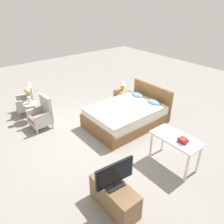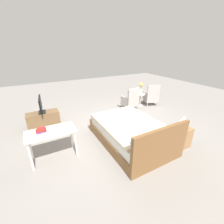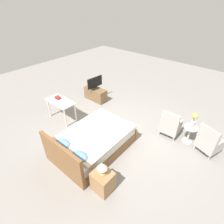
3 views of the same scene
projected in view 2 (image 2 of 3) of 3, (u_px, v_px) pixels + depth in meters
The scene contains 12 objects.
ground_plane at pixel (117, 127), 4.90m from camera, with size 16.00×16.00×0.00m, color gray.
bed at pixel (131, 133), 3.95m from camera, with size 1.49×2.18×0.96m.
armchair_by_window_left at pixel (151, 97), 6.60m from camera, with size 0.69×0.69×0.92m.
armchair_by_window_right at pixel (131, 101), 6.11m from camera, with size 0.57×0.57×0.92m.
side_table at pixel (140, 98), 6.44m from camera, with size 0.40×0.40×0.56m.
flower_vase at pixel (141, 87), 6.24m from camera, with size 0.17×0.17×0.48m.
nightstand at pixel (180, 137), 3.86m from camera, with size 0.44×0.41×0.54m.
table_lamp at pixel (184, 120), 3.66m from camera, with size 0.22×0.22×0.33m.
tv_stand at pixel (44, 120), 4.79m from camera, with size 0.96×0.40×0.51m.
tv_flatscreen at pixel (41, 105), 4.59m from camera, with size 0.23×0.71×0.49m.
vanity_desk at pixel (51, 135), 3.30m from camera, with size 1.04×0.52×0.72m.
book_stack at pixel (41, 130), 3.19m from camera, with size 0.21×0.17×0.09m.
Camera 2 is at (2.18, 3.70, 2.41)m, focal length 24.00 mm.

